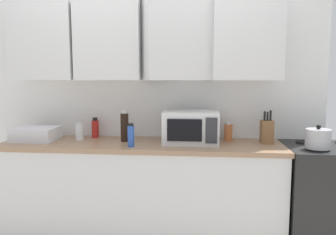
{
  "coord_description": "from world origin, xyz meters",
  "views": [
    {
      "loc": [
        0.52,
        -3.15,
        1.47
      ],
      "look_at": [
        0.23,
        -0.25,
        1.12
      ],
      "focal_mm": 35.42,
      "sensor_mm": 36.0,
      "label": 1
    }
  ],
  "objects_px": {
    "bottle_blue_cleaner": "(131,136)",
    "knife_block": "(267,131)",
    "kettle": "(318,139)",
    "dish_rack": "(36,134)",
    "bottle_soy_dark": "(125,127)",
    "stove_range": "(330,198)",
    "bottle_red_sauce": "(95,128)",
    "microwave": "(191,127)",
    "bottle_white_jar": "(80,132)",
    "bottle_spice_jar": "(228,132)"
  },
  "relations": [
    {
      "from": "stove_range",
      "to": "bottle_white_jar",
      "type": "relative_size",
      "value": 5.63
    },
    {
      "from": "bottle_blue_cleaner",
      "to": "knife_block",
      "type": "bearing_deg",
      "value": 13.34
    },
    {
      "from": "dish_rack",
      "to": "knife_block",
      "type": "distance_m",
      "value": 2.08
    },
    {
      "from": "bottle_blue_cleaner",
      "to": "bottle_soy_dark",
      "type": "bearing_deg",
      "value": 115.01
    },
    {
      "from": "bottle_soy_dark",
      "to": "bottle_red_sauce",
      "type": "bearing_deg",
      "value": 152.89
    },
    {
      "from": "bottle_red_sauce",
      "to": "bottle_spice_jar",
      "type": "relative_size",
      "value": 1.13
    },
    {
      "from": "stove_range",
      "to": "bottle_white_jar",
      "type": "bearing_deg",
      "value": 177.49
    },
    {
      "from": "bottle_blue_cleaner",
      "to": "bottle_red_sauce",
      "type": "bearing_deg",
      "value": 137.6
    },
    {
      "from": "microwave",
      "to": "bottle_red_sauce",
      "type": "xyz_separation_m",
      "value": [
        -0.92,
        0.17,
        -0.05
      ]
    },
    {
      "from": "stove_range",
      "to": "microwave",
      "type": "relative_size",
      "value": 1.9
    },
    {
      "from": "bottle_spice_jar",
      "to": "bottle_soy_dark",
      "type": "bearing_deg",
      "value": -172.01
    },
    {
      "from": "dish_rack",
      "to": "bottle_spice_jar",
      "type": "distance_m",
      "value": 1.76
    },
    {
      "from": "stove_range",
      "to": "dish_rack",
      "type": "relative_size",
      "value": 2.4
    },
    {
      "from": "microwave",
      "to": "bottle_white_jar",
      "type": "xyz_separation_m",
      "value": [
        -1.03,
        0.04,
        -0.06
      ]
    },
    {
      "from": "knife_block",
      "to": "bottle_white_jar",
      "type": "height_order",
      "value": "knife_block"
    },
    {
      "from": "bottle_spice_jar",
      "to": "bottle_blue_cleaner",
      "type": "xyz_separation_m",
      "value": [
        -0.83,
        -0.36,
        0.02
      ]
    },
    {
      "from": "bottle_spice_jar",
      "to": "bottle_soy_dark",
      "type": "xyz_separation_m",
      "value": [
        -0.93,
        -0.13,
        0.05
      ]
    },
    {
      "from": "bottle_spice_jar",
      "to": "kettle",
      "type": "bearing_deg",
      "value": -26.01
    },
    {
      "from": "knife_block",
      "to": "bottle_red_sauce",
      "type": "relative_size",
      "value": 1.52
    },
    {
      "from": "stove_range",
      "to": "bottle_blue_cleaner",
      "type": "relative_size",
      "value": 4.63
    },
    {
      "from": "knife_block",
      "to": "bottle_blue_cleaner",
      "type": "xyz_separation_m",
      "value": [
        -1.15,
        -0.27,
        -0.01
      ]
    },
    {
      "from": "stove_range",
      "to": "bottle_red_sauce",
      "type": "bearing_deg",
      "value": 173.88
    },
    {
      "from": "kettle",
      "to": "dish_rack",
      "type": "height_order",
      "value": "kettle"
    },
    {
      "from": "kettle",
      "to": "knife_block",
      "type": "height_order",
      "value": "knife_block"
    },
    {
      "from": "kettle",
      "to": "bottle_spice_jar",
      "type": "xyz_separation_m",
      "value": [
        -0.68,
        0.33,
        -0.01
      ]
    },
    {
      "from": "dish_rack",
      "to": "bottle_blue_cleaner",
      "type": "xyz_separation_m",
      "value": [
        0.93,
        -0.19,
        0.03
      ]
    },
    {
      "from": "microwave",
      "to": "dish_rack",
      "type": "relative_size",
      "value": 1.26
    },
    {
      "from": "dish_rack",
      "to": "kettle",
      "type": "bearing_deg",
      "value": -3.77
    },
    {
      "from": "stove_range",
      "to": "bottle_blue_cleaner",
      "type": "bearing_deg",
      "value": -174.22
    },
    {
      "from": "knife_block",
      "to": "bottle_spice_jar",
      "type": "bearing_deg",
      "value": 165.25
    },
    {
      "from": "microwave",
      "to": "bottle_red_sauce",
      "type": "distance_m",
      "value": 0.94
    },
    {
      "from": "kettle",
      "to": "knife_block",
      "type": "relative_size",
      "value": 0.67
    },
    {
      "from": "knife_block",
      "to": "bottle_spice_jar",
      "type": "xyz_separation_m",
      "value": [
        -0.33,
        0.09,
        -0.03
      ]
    },
    {
      "from": "microwave",
      "to": "bottle_spice_jar",
      "type": "relative_size",
      "value": 2.83
    },
    {
      "from": "bottle_blue_cleaner",
      "to": "bottle_soy_dark",
      "type": "xyz_separation_m",
      "value": [
        -0.11,
        0.23,
        0.04
      ]
    },
    {
      "from": "bottle_red_sauce",
      "to": "bottle_soy_dark",
      "type": "xyz_separation_m",
      "value": [
        0.33,
        -0.17,
        0.04
      ]
    },
    {
      "from": "kettle",
      "to": "bottle_blue_cleaner",
      "type": "bearing_deg",
      "value": -178.89
    },
    {
      "from": "bottle_soy_dark",
      "to": "microwave",
      "type": "bearing_deg",
      "value": -0.59
    },
    {
      "from": "kettle",
      "to": "bottle_red_sauce",
      "type": "xyz_separation_m",
      "value": [
        -1.94,
        0.37,
        -0.0
      ]
    },
    {
      "from": "stove_range",
      "to": "knife_block",
      "type": "distance_m",
      "value": 0.77
    },
    {
      "from": "knife_block",
      "to": "bottle_white_jar",
      "type": "distance_m",
      "value": 1.69
    },
    {
      "from": "kettle",
      "to": "bottle_white_jar",
      "type": "distance_m",
      "value": 2.06
    },
    {
      "from": "bottle_red_sauce",
      "to": "bottle_blue_cleaner",
      "type": "xyz_separation_m",
      "value": [
        0.43,
        -0.4,
        0.01
      ]
    },
    {
      "from": "stove_range",
      "to": "bottle_soy_dark",
      "type": "distance_m",
      "value": 1.87
    },
    {
      "from": "dish_rack",
      "to": "bottle_soy_dark",
      "type": "bearing_deg",
      "value": 2.71
    },
    {
      "from": "dish_rack",
      "to": "bottle_red_sauce",
      "type": "relative_size",
      "value": 1.99
    },
    {
      "from": "bottle_white_jar",
      "to": "microwave",
      "type": "bearing_deg",
      "value": -2.46
    },
    {
      "from": "microwave",
      "to": "dish_rack",
      "type": "distance_m",
      "value": 1.42
    },
    {
      "from": "bottle_soy_dark",
      "to": "bottle_blue_cleaner",
      "type": "bearing_deg",
      "value": -64.99
    },
    {
      "from": "stove_range",
      "to": "microwave",
      "type": "distance_m",
      "value": 1.32
    }
  ]
}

